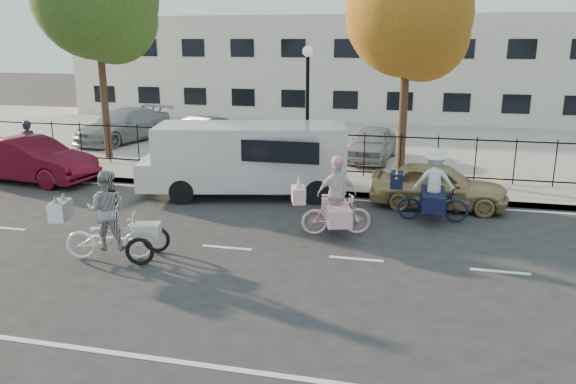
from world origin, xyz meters
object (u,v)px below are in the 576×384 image
(unicorn_bike, at_px, (335,206))
(lot_car_a, at_px, (124,125))
(zebra_trike, at_px, (109,225))
(pedestrian, at_px, (30,145))
(lot_car_c, at_px, (199,133))
(lamppost, at_px, (308,88))
(white_van, at_px, (248,157))
(lot_car_d, at_px, (372,143))
(red_sedan, at_px, (31,160))
(lot_car_b, at_px, (200,138))
(gold_sedan, at_px, (438,185))
(bull_bike, at_px, (432,193))

(unicorn_bike, xyz_separation_m, lot_car_a, (-11.27, 9.99, 0.15))
(zebra_trike, relative_size, pedestrian, 1.32)
(unicorn_bike, relative_size, lot_car_a, 0.40)
(lot_car_c, bearing_deg, lamppost, -15.70)
(lot_car_a, relative_size, lot_car_c, 1.29)
(white_van, bearing_deg, unicorn_bike, -56.49)
(lot_car_d, bearing_deg, white_van, -115.44)
(white_van, bearing_deg, red_sedan, 167.47)
(lamppost, relative_size, lot_car_a, 0.86)
(red_sedan, distance_m, lot_car_d, 12.25)
(lamppost, relative_size, lot_car_c, 1.11)
(unicorn_bike, xyz_separation_m, lot_car_c, (-7.38, 9.39, 0.06))
(lot_car_a, bearing_deg, lot_car_d, 6.90)
(unicorn_bike, distance_m, lot_car_b, 10.96)
(gold_sedan, relative_size, lot_car_a, 0.76)
(white_van, distance_m, lot_car_a, 10.71)
(zebra_trike, bearing_deg, white_van, -27.23)
(white_van, height_order, lot_car_d, white_van)
(red_sedan, distance_m, lot_car_c, 7.31)
(white_van, relative_size, red_sedan, 1.43)
(pedestrian, distance_m, lot_car_d, 12.57)
(bull_bike, distance_m, lot_car_b, 11.49)
(lot_car_a, xyz_separation_m, lot_car_d, (11.40, -1.53, -0.09))
(bull_bike, bearing_deg, lamppost, 47.57)
(white_van, relative_size, pedestrian, 3.70)
(white_van, bearing_deg, lamppost, 45.91)
(unicorn_bike, relative_size, lot_car_d, 0.53)
(lot_car_a, xyz_separation_m, lot_car_b, (4.30, -1.54, -0.14))
(white_van, xyz_separation_m, lot_car_d, (3.30, 5.46, -0.41))
(lot_car_b, distance_m, lot_car_d, 7.10)
(bull_bike, xyz_separation_m, red_sedan, (-13.13, 1.23, -0.02))
(pedestrian, distance_m, lot_car_a, 6.02)
(lamppost, xyz_separation_m, red_sedan, (-9.02, -2.37, -2.36))
(lamppost, xyz_separation_m, pedestrian, (-9.82, -1.32, -2.08))
(pedestrian, bearing_deg, zebra_trike, 132.18)
(lamppost, distance_m, lot_car_a, 10.82)
(red_sedan, bearing_deg, pedestrian, 44.21)
(lamppost, xyz_separation_m, gold_sedan, (4.30, -2.30, -2.46))
(bull_bike, relative_size, lot_car_a, 0.41)
(lot_car_c, xyz_separation_m, lot_car_d, (7.51, -0.93, 0.00))
(zebra_trike, distance_m, white_van, 5.90)
(red_sedan, bearing_deg, bull_bike, -88.62)
(white_van, relative_size, lot_car_c, 1.68)
(red_sedan, height_order, lot_car_a, lot_car_a)
(gold_sedan, distance_m, lot_car_c, 11.77)
(lamppost, bearing_deg, gold_sedan, -28.16)
(white_van, xyz_separation_m, lot_car_a, (-8.10, 6.99, -0.33))
(lot_car_a, xyz_separation_m, lot_car_c, (3.89, -0.61, -0.09))
(red_sedan, relative_size, pedestrian, 2.58)
(zebra_trike, xyz_separation_m, gold_sedan, (7.06, 5.72, -0.12))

